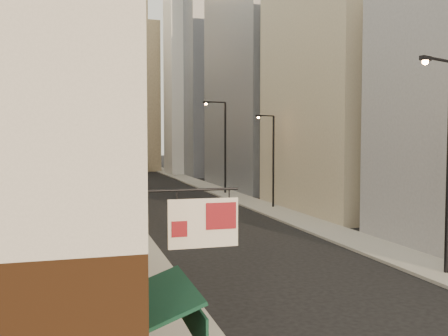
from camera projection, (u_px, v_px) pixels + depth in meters
sidewalk_left at (100, 188)px, 61.09m from camera, size 3.00×140.00×0.15m
sidewalk_right at (203, 185)px, 64.77m from camera, size 3.00×140.00×0.15m
near_building_left at (16, 139)px, 15.43m from camera, size 8.30×23.04×12.30m
left_bldg_beige at (29, 108)px, 31.31m from camera, size 8.00×12.00×16.00m
left_bldg_grey at (44, 97)px, 46.51m from camera, size 8.00×16.00×20.00m
left_bldg_tan at (53, 120)px, 63.83m from camera, size 8.00×18.00×17.00m
left_bldg_wingrid at (58, 103)px, 82.78m from camera, size 8.00×20.00×24.00m
right_bldg_beige at (338, 92)px, 41.82m from camera, size 8.00×16.00×20.00m
right_bldg_wingrid at (256, 82)px, 60.80m from camera, size 8.00×20.00×26.00m
highrise at (234, 29)px, 88.58m from camera, size 21.00×23.00×51.20m
clock_tower at (119, 80)px, 97.06m from camera, size 14.00×14.00×44.90m
white_tower at (190, 67)px, 86.72m from camera, size 8.00×8.00×41.50m
streetlamp_near at (446, 154)px, 21.54m from camera, size 2.35×1.07×9.41m
streetlamp_mid at (272, 156)px, 43.09m from camera, size 2.00×0.96×8.09m
streetlamp_far at (223, 142)px, 54.54m from camera, size 2.65×0.47×10.12m
traffic_light_left at (106, 165)px, 46.52m from camera, size 0.58×0.49×5.00m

